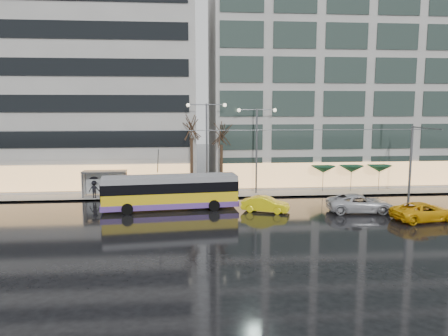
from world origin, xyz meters
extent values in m
plane|color=black|center=(0.00, 0.00, 0.00)|extent=(140.00, 140.00, 0.00)
cube|color=gray|center=(2.00, 14.00, 0.07)|extent=(80.00, 10.00, 0.15)
cube|color=slate|center=(2.00, 9.05, 0.07)|extent=(80.00, 0.10, 0.15)
cube|color=#A09D99|center=(-16.00, 19.00, 11.15)|extent=(34.00, 14.00, 22.00)
cube|color=#A09D99|center=(19.00, 19.00, 12.65)|extent=(32.00, 14.00, 25.00)
cube|color=yellow|center=(-1.47, 4.93, 1.00)|extent=(11.66, 3.51, 1.44)
cube|color=#623C98|center=(-1.47, 4.93, 0.53)|extent=(11.70, 3.55, 0.48)
cube|color=black|center=(-1.47, 4.93, 2.06)|extent=(11.68, 3.53, 0.86)
cube|color=gray|center=(-1.47, 4.93, 2.73)|extent=(11.66, 3.51, 0.48)
cube|color=black|center=(4.27, 5.50, 1.91)|extent=(0.27, 2.20, 1.24)
cube|color=black|center=(-7.21, 4.36, 1.91)|extent=(0.27, 2.20, 1.24)
cylinder|color=black|center=(2.03, 6.48, 0.48)|extent=(0.99, 0.43, 0.96)
cylinder|color=black|center=(2.27, 4.10, 0.48)|extent=(0.99, 0.43, 0.96)
cylinder|color=black|center=(-5.21, 5.76, 0.48)|extent=(0.99, 0.43, 0.96)
cylinder|color=black|center=(-4.97, 3.38, 0.48)|extent=(0.99, 0.43, 0.96)
cylinder|color=#595B60|center=(-2.51, 5.74, 4.11)|extent=(0.41, 3.55, 2.52)
cylinder|color=#595B60|center=(-2.56, 6.21, 4.11)|extent=(0.41, 3.55, 2.52)
cylinder|color=#595B60|center=(22.00, 8.50, 3.50)|extent=(0.24, 0.24, 7.00)
cube|color=#595B60|center=(22.00, 6.00, 6.90)|extent=(0.10, 5.00, 0.10)
cylinder|color=#595B60|center=(1.00, 5.75, 6.80)|extent=(42.00, 0.04, 0.04)
cylinder|color=#595B60|center=(1.00, 6.25, 6.80)|extent=(42.00, 0.04, 0.04)
cube|color=#595B60|center=(-8.00, 10.50, 2.60)|extent=(4.20, 1.60, 0.12)
cube|color=silver|center=(-8.00, 11.20, 1.35)|extent=(4.00, 0.05, 2.20)
cube|color=white|center=(-10.05, 10.50, 1.35)|extent=(0.10, 1.40, 2.20)
cylinder|color=#595B60|center=(-10.00, 9.80, 1.35)|extent=(0.10, 0.10, 2.40)
cylinder|color=#595B60|center=(-10.00, 11.20, 1.35)|extent=(0.10, 0.10, 2.40)
cylinder|color=#595B60|center=(-6.00, 9.80, 1.35)|extent=(0.10, 0.10, 2.40)
cylinder|color=#595B60|center=(-6.00, 11.20, 1.35)|extent=(0.10, 0.10, 2.40)
cylinder|color=#595B60|center=(2.00, 10.80, 4.65)|extent=(0.18, 0.18, 9.00)
cylinder|color=#595B60|center=(1.10, 10.80, 9.05)|extent=(1.80, 0.10, 0.10)
cylinder|color=#595B60|center=(2.90, 10.80, 9.05)|extent=(1.80, 0.10, 0.10)
sphere|color=#FFF2CC|center=(0.20, 10.80, 9.00)|extent=(0.36, 0.36, 0.36)
sphere|color=#FFF2CC|center=(3.80, 10.80, 9.00)|extent=(0.36, 0.36, 0.36)
cylinder|color=#595B60|center=(7.00, 10.80, 4.40)|extent=(0.18, 0.18, 8.50)
cylinder|color=#595B60|center=(6.10, 10.80, 8.55)|extent=(1.80, 0.10, 0.10)
cylinder|color=#595B60|center=(7.90, 10.80, 8.55)|extent=(1.80, 0.10, 0.10)
sphere|color=#FFF2CC|center=(5.20, 10.80, 8.50)|extent=(0.36, 0.36, 0.36)
sphere|color=#FFF2CC|center=(8.80, 10.80, 8.50)|extent=(0.36, 0.36, 0.36)
cylinder|color=black|center=(0.50, 11.00, 2.95)|extent=(0.28, 0.28, 5.60)
cylinder|color=black|center=(3.50, 11.20, 2.60)|extent=(0.28, 0.28, 4.90)
cylinder|color=#595B60|center=(14.00, 11.00, 1.25)|extent=(0.06, 0.06, 2.20)
cone|color=#113E27|center=(14.00, 11.00, 2.45)|extent=(2.50, 2.50, 0.70)
cylinder|color=#595B60|center=(17.00, 11.00, 1.25)|extent=(0.06, 0.06, 2.20)
cone|color=#113E27|center=(17.00, 11.00, 2.45)|extent=(2.50, 2.50, 0.70)
cylinder|color=#595B60|center=(20.00, 11.00, 1.25)|extent=(0.06, 0.06, 2.20)
cone|color=#113E27|center=(20.00, 11.00, 2.45)|extent=(2.50, 2.50, 0.70)
imported|color=yellow|center=(6.58, 3.39, 0.66)|extent=(4.23, 2.79, 1.32)
imported|color=#F3AF0C|center=(18.47, -0.54, 0.72)|extent=(5.51, 3.17, 1.45)
imported|color=#BCBBC1|center=(14.51, 2.59, 0.76)|extent=(5.68, 2.99, 1.52)
imported|color=black|center=(-5.66, 10.26, 0.99)|extent=(0.67, 0.49, 1.68)
imported|color=#E94D98|center=(-5.66, 10.26, 1.90)|extent=(1.09, 1.11, 0.88)
imported|color=black|center=(-6.60, 11.89, 1.10)|extent=(1.16, 1.16, 1.90)
imported|color=black|center=(-8.89, 9.78, 0.99)|extent=(1.13, 0.72, 1.67)
imported|color=black|center=(-8.89, 9.78, 1.90)|extent=(0.89, 0.89, 0.72)
camera|label=1|loc=(-0.15, -32.32, 8.94)|focal=35.00mm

